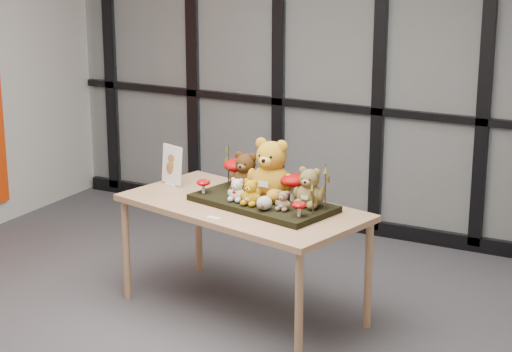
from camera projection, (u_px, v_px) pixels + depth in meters
The scene contains 23 objects.
floor at pixel (166, 337), 5.85m from camera, with size 5.00×5.00×0.00m, color #4A494E.
room_shell at pixel (158, 74), 5.39m from camera, with size 5.00×5.00×5.00m.
glass_partition at pixel (328, 62), 7.56m from camera, with size 4.90×0.06×2.78m.
display_table at pixel (243, 214), 6.03m from camera, with size 1.76×1.16×0.76m.
diorama_tray at pixel (263, 203), 5.98m from camera, with size 0.93×0.46×0.04m, color black.
bear_pooh_yellow at pixel (271, 165), 5.97m from camera, with size 0.33×0.30×0.43m, color #C2871E, non-canonical shape.
bear_brown_medium at pixel (246, 170), 6.12m from camera, with size 0.23×0.21×0.30m, color #3F250E, non-canonical shape.
bear_tan_back at pixel (310, 185), 5.81m from camera, with size 0.21×0.19×0.28m, color olive, non-canonical shape.
bear_small_yellow at pixel (251, 191), 5.85m from camera, with size 0.14×0.13×0.19m, color #C8900E, non-canonical shape.
bear_white_bow at pixel (237, 188), 5.93m from camera, with size 0.13×0.12×0.17m, color silver, non-canonical shape.
bear_beige_small at pixel (283, 199), 5.75m from camera, with size 0.11×0.10×0.14m, color #8D684B, non-canonical shape.
plush_cream_hedgehog at pixel (264, 202), 5.76m from camera, with size 0.07×0.07×0.10m, color beige, non-canonical shape.
mushroom_back_left at pixel (238, 171), 6.24m from camera, with size 0.19×0.19×0.22m, color #9A0405, non-canonical shape.
mushroom_back_right at pixel (293, 186), 5.93m from camera, with size 0.18×0.18×0.20m, color #9A0405, non-canonical shape.
mushroom_front_left at pixel (203, 186), 6.11m from camera, with size 0.09×0.09×0.10m, color #9A0405, non-canonical shape.
mushroom_front_right at pixel (299, 208), 5.64m from camera, with size 0.09×0.09×0.10m, color #9A0405, non-canonical shape.
sprig_green_far_left at pixel (228, 165), 6.28m from camera, with size 0.05×0.05×0.27m, color #1E380C, non-canonical shape.
sprig_green_mid_left at pixel (247, 171), 6.25m from camera, with size 0.05×0.05×0.22m, color #1E380C, non-canonical shape.
sprig_dry_far_right at pixel (325, 187), 5.73m from camera, with size 0.05×0.05×0.29m, color brown, non-canonical shape.
sprig_dry_mid_right at pixel (313, 200), 5.66m from camera, with size 0.05×0.05×0.19m, color brown, non-canonical shape.
sprig_green_centre at pixel (273, 178), 6.12m from camera, with size 0.05×0.05×0.19m, color #1E380C, non-canonical shape.
sign_holder at pixel (172, 167), 6.42m from camera, with size 0.20×0.09×0.28m.
label_card at pixel (214, 218), 5.75m from camera, with size 0.09×0.03×0.00m, color white.
Camera 1 is at (3.02, -4.46, 2.56)m, focal length 65.00 mm.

